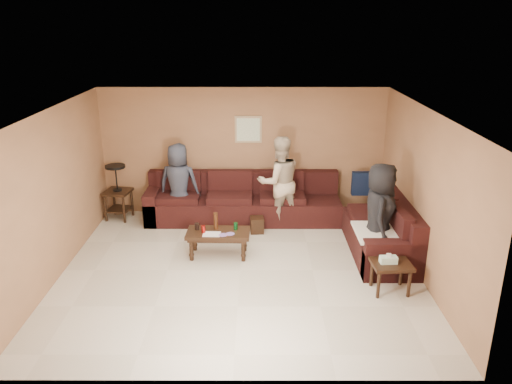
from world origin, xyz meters
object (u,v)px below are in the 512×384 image
at_px(person_middle, 279,182).
at_px(waste_bin, 257,225).
at_px(coffee_table, 218,235).
at_px(sectional_sofa, 287,215).
at_px(end_table_left, 118,191).
at_px(side_table_right, 391,267).
at_px(person_left, 179,184).
at_px(person_right, 379,215).

bearing_deg(person_middle, waste_bin, 24.88).
relative_size(coffee_table, person_middle, 0.61).
relative_size(sectional_sofa, coffee_table, 4.45).
bearing_deg(sectional_sofa, end_table_left, 169.24).
bearing_deg(end_table_left, sectional_sofa, -10.76).
relative_size(sectional_sofa, side_table_right, 7.77).
bearing_deg(waste_bin, side_table_right, -47.57).
height_order(coffee_table, person_left, person_left).
bearing_deg(waste_bin, person_middle, 40.58).
bearing_deg(sectional_sofa, person_middle, 114.12).
distance_m(waste_bin, person_left, 1.67).
distance_m(person_left, person_right, 3.78).
xyz_separation_m(end_table_left, waste_bin, (2.70, -0.67, -0.42)).
height_order(coffee_table, end_table_left, end_table_left).
relative_size(end_table_left, person_right, 0.65).
xyz_separation_m(side_table_right, person_right, (0.01, 0.89, 0.44)).
bearing_deg(person_right, coffee_table, 96.40).
xyz_separation_m(waste_bin, person_right, (1.91, -1.19, 0.69)).
relative_size(sectional_sofa, person_left, 3.00).
bearing_deg(person_middle, coffee_table, 35.12).
xyz_separation_m(waste_bin, person_left, (-1.47, 0.49, 0.63)).
relative_size(side_table_right, person_left, 0.39).
height_order(end_table_left, person_left, person_left).
xyz_separation_m(sectional_sofa, person_middle, (-0.13, 0.30, 0.53)).
xyz_separation_m(person_left, person_right, (3.38, -1.68, 0.05)).
bearing_deg(person_left, person_middle, -177.39).
bearing_deg(side_table_right, end_table_left, 149.10).
bearing_deg(coffee_table, waste_bin, 55.70).
bearing_deg(end_table_left, person_right, -21.98).
bearing_deg(side_table_right, waste_bin, 132.43).
xyz_separation_m(sectional_sofa, end_table_left, (-3.24, 0.62, 0.24)).
distance_m(sectional_sofa, person_middle, 0.63).
relative_size(waste_bin, person_left, 0.19).
distance_m(side_table_right, person_right, 0.99).
height_order(end_table_left, person_right, person_right).
height_order(sectional_sofa, waste_bin, sectional_sofa).
bearing_deg(sectional_sofa, waste_bin, -174.24).
distance_m(coffee_table, end_table_left, 2.62).
bearing_deg(person_right, person_middle, 56.16).
relative_size(person_left, person_right, 0.93).
xyz_separation_m(coffee_table, person_right, (2.55, -0.25, 0.46)).
xyz_separation_m(person_middle, person_right, (1.50, -1.54, -0.03)).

